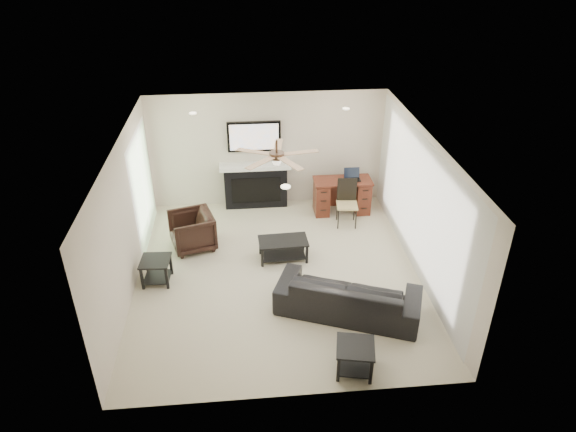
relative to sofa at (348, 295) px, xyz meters
name	(u,v)px	position (x,y,z in m)	size (l,w,h in m)	color
room_shell	(288,187)	(-0.84, 1.21, 1.35)	(5.50, 5.54, 2.52)	#C1B89B
sofa	(348,295)	(0.00, 0.00, 0.00)	(2.26, 0.89, 0.66)	black
armchair	(192,231)	(-2.60, 2.15, 0.03)	(0.78, 0.80, 0.73)	black
coffee_table	(283,249)	(-0.90, 1.60, -0.13)	(0.90, 0.50, 0.40)	black
end_table_near	(355,358)	(-0.15, -1.25, -0.11)	(0.52, 0.52, 0.45)	black
end_table_left	(157,271)	(-3.15, 1.10, -0.11)	(0.50, 0.50, 0.45)	black
fireplace_unit	(255,166)	(-1.31, 3.71, 0.62)	(1.52, 0.34, 1.91)	black
desk	(342,196)	(0.51, 3.27, 0.05)	(1.22, 0.56, 0.76)	#431810
desk_chair	(347,204)	(0.51, 2.72, 0.15)	(0.42, 0.44, 0.97)	black
laptop	(353,175)	(0.71, 3.25, 0.54)	(0.33, 0.24, 0.23)	black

